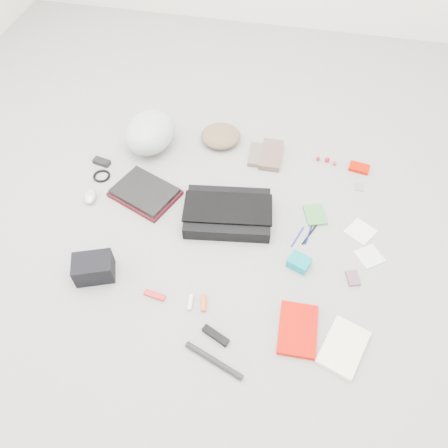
% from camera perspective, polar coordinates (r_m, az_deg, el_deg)
% --- Properties ---
extents(ground_plane, '(4.00, 4.00, 0.00)m').
position_cam_1_polar(ground_plane, '(2.14, 0.00, -0.82)').
color(ground_plane, gray).
extents(messenger_bag, '(0.45, 0.35, 0.07)m').
position_cam_1_polar(messenger_bag, '(2.16, 0.50, 1.42)').
color(messenger_bag, black).
rests_on(messenger_bag, ground_plane).
extents(bag_flap, '(0.46, 0.26, 0.01)m').
position_cam_1_polar(bag_flap, '(2.13, 0.50, 2.11)').
color(bag_flap, black).
rests_on(bag_flap, messenger_bag).
extents(laptop_sleeve, '(0.39, 0.35, 0.02)m').
position_cam_1_polar(laptop_sleeve, '(2.31, -10.25, 3.92)').
color(laptop_sleeve, '#480E16').
rests_on(laptop_sleeve, ground_plane).
extents(laptop, '(0.36, 0.32, 0.02)m').
position_cam_1_polar(laptop, '(2.29, -10.33, 4.27)').
color(laptop, black).
rests_on(laptop, laptop_sleeve).
extents(bike_helmet, '(0.30, 0.36, 0.20)m').
position_cam_1_polar(bike_helmet, '(2.52, -9.66, 11.75)').
color(bike_helmet, silver).
rests_on(bike_helmet, ground_plane).
extents(beanie, '(0.28, 0.27, 0.08)m').
position_cam_1_polar(beanie, '(2.55, -0.43, 11.43)').
color(beanie, brown).
rests_on(beanie, ground_plane).
extents(mitten_left, '(0.10, 0.18, 0.03)m').
position_cam_1_polar(mitten_left, '(2.48, 4.34, 8.99)').
color(mitten_left, '#6F6153').
rests_on(mitten_left, ground_plane).
extents(mitten_right, '(0.12, 0.23, 0.03)m').
position_cam_1_polar(mitten_right, '(2.48, 6.18, 8.96)').
color(mitten_right, brown).
rests_on(mitten_right, ground_plane).
extents(power_brick, '(0.10, 0.06, 0.03)m').
position_cam_1_polar(power_brick, '(2.52, -15.68, 7.81)').
color(power_brick, black).
rests_on(power_brick, ground_plane).
extents(cable_coil, '(0.12, 0.12, 0.01)m').
position_cam_1_polar(cable_coil, '(2.46, -15.69, 6.06)').
color(cable_coil, black).
rests_on(cable_coil, ground_plane).
extents(mouse, '(0.09, 0.11, 0.04)m').
position_cam_1_polar(mouse, '(2.35, -17.09, 3.46)').
color(mouse, silver).
rests_on(mouse, ground_plane).
extents(camera_bag, '(0.20, 0.17, 0.11)m').
position_cam_1_polar(camera_bag, '(2.03, -16.66, -5.52)').
color(camera_bag, black).
rests_on(camera_bag, ground_plane).
extents(multitool, '(0.10, 0.04, 0.02)m').
position_cam_1_polar(multitool, '(1.96, -9.04, -9.16)').
color(multitool, red).
rests_on(multitool, ground_plane).
extents(toiletry_tube_white, '(0.03, 0.07, 0.02)m').
position_cam_1_polar(toiletry_tube_white, '(1.92, -4.43, -10.16)').
color(toiletry_tube_white, white).
rests_on(toiletry_tube_white, ground_plane).
extents(toiletry_tube_orange, '(0.04, 0.08, 0.02)m').
position_cam_1_polar(toiletry_tube_orange, '(1.92, -2.67, -10.26)').
color(toiletry_tube_orange, '#E85A25').
rests_on(toiletry_tube_orange, ground_plane).
extents(u_lock, '(0.12, 0.08, 0.02)m').
position_cam_1_polar(u_lock, '(1.85, -1.10, -14.35)').
color(u_lock, black).
rests_on(u_lock, ground_plane).
extents(bike_pump, '(0.26, 0.11, 0.02)m').
position_cam_1_polar(bike_pump, '(1.81, -1.34, -17.40)').
color(bike_pump, black).
rests_on(bike_pump, ground_plane).
extents(book_red, '(0.16, 0.24, 0.02)m').
position_cam_1_polar(book_red, '(1.88, 9.62, -13.42)').
color(book_red, '#F10C00').
rests_on(book_red, ground_plane).
extents(book_white, '(0.22, 0.26, 0.02)m').
position_cam_1_polar(book_white, '(1.89, 15.33, -15.27)').
color(book_white, white).
rests_on(book_white, ground_plane).
extents(notepad, '(0.13, 0.15, 0.02)m').
position_cam_1_polar(notepad, '(2.23, 11.80, 1.18)').
color(notepad, '#3E8B3C').
rests_on(notepad, ground_plane).
extents(pen_blue, '(0.05, 0.13, 0.01)m').
position_cam_1_polar(pen_blue, '(2.14, 9.60, -1.64)').
color(pen_blue, '#1B1A99').
rests_on(pen_blue, ground_plane).
extents(pen_black, '(0.07, 0.13, 0.01)m').
position_cam_1_polar(pen_black, '(2.16, 11.09, -1.38)').
color(pen_black, black).
rests_on(pen_black, ground_plane).
extents(pen_navy, '(0.03, 0.15, 0.01)m').
position_cam_1_polar(pen_navy, '(2.16, 11.09, -1.09)').
color(pen_navy, navy).
rests_on(pen_navy, ground_plane).
extents(accordion_wallet, '(0.12, 0.11, 0.05)m').
position_cam_1_polar(accordion_wallet, '(2.03, 9.77, -4.97)').
color(accordion_wallet, '#05949F').
rests_on(accordion_wallet, ground_plane).
extents(card_deck, '(0.07, 0.09, 0.01)m').
position_cam_1_polar(card_deck, '(2.06, 16.48, -6.80)').
color(card_deck, '#745163').
rests_on(card_deck, ground_plane).
extents(napkin_top, '(0.16, 0.16, 0.01)m').
position_cam_1_polar(napkin_top, '(2.23, 17.40, -0.95)').
color(napkin_top, white).
rests_on(napkin_top, ground_plane).
extents(napkin_bottom, '(0.15, 0.15, 0.01)m').
position_cam_1_polar(napkin_bottom, '(2.16, 18.47, -4.03)').
color(napkin_bottom, white).
rests_on(napkin_bottom, ground_plane).
extents(lollipop_a, '(0.02, 0.02, 0.02)m').
position_cam_1_polar(lollipop_a, '(2.51, 12.18, 8.35)').
color(lollipop_a, maroon).
rests_on(lollipop_a, ground_plane).
extents(lollipop_b, '(0.03, 0.03, 0.03)m').
position_cam_1_polar(lollipop_b, '(2.51, 13.33, 8.18)').
color(lollipop_b, '#BE051A').
rests_on(lollipop_b, ground_plane).
extents(lollipop_c, '(0.03, 0.03, 0.02)m').
position_cam_1_polar(lollipop_c, '(2.50, 14.24, 7.68)').
color(lollipop_c, '#B8202F').
rests_on(lollipop_c, ground_plane).
extents(altoids_tin, '(0.12, 0.08, 0.02)m').
position_cam_1_polar(altoids_tin, '(2.51, 17.23, 7.02)').
color(altoids_tin, '#C81200').
rests_on(altoids_tin, ground_plane).
extents(stamp_sheet, '(0.05, 0.06, 0.00)m').
position_cam_1_polar(stamp_sheet, '(2.42, 17.26, 4.62)').
color(stamp_sheet, gray).
rests_on(stamp_sheet, ground_plane).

